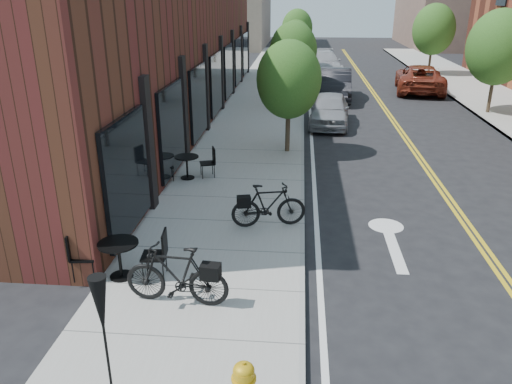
{
  "coord_description": "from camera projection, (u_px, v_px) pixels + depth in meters",
  "views": [
    {
      "loc": [
        -0.21,
        -8.01,
        5.32
      ],
      "look_at": [
        -1.16,
        2.75,
        1.0
      ],
      "focal_mm": 35.0,
      "sensor_mm": 36.0,
      "label": 1
    }
  ],
  "objects": [
    {
      "name": "bicycle_right",
      "position": [
        269.0,
        205.0,
        11.78
      ],
      "size": [
        1.84,
        0.87,
        1.07
      ],
      "primitive_type": "imported",
      "rotation": [
        0.0,
        0.0,
        1.79
      ],
      "color": "black",
      "rests_on": "sidewalk_near"
    },
    {
      "name": "tree_near_b",
      "position": [
        293.0,
        51.0,
        24.13
      ],
      "size": [
        2.3,
        2.3,
        3.98
      ],
      "color": "#382B1E",
      "rests_on": "sidewalk_near"
    },
    {
      "name": "tree_near_c",
      "position": [
        296.0,
        40.0,
        31.6
      ],
      "size": [
        2.1,
        2.1,
        3.67
      ],
      "color": "#382B1E",
      "rests_on": "sidewalk_near"
    },
    {
      "name": "ground",
      "position": [
        305.0,
        297.0,
        9.37
      ],
      "size": [
        120.0,
        120.0,
        0.0
      ],
      "primitive_type": "plane",
      "color": "black",
      "rests_on": "ground"
    },
    {
      "name": "sidewalk_near",
      "position": [
        251.0,
        143.0,
        18.76
      ],
      "size": [
        4.0,
        70.0,
        0.12
      ],
      "primitive_type": "cube",
      "color": "#9E9B93",
      "rests_on": "ground"
    },
    {
      "name": "tree_near_a",
      "position": [
        289.0,
        80.0,
        16.77
      ],
      "size": [
        2.2,
        2.2,
        3.81
      ],
      "color": "#382B1E",
      "rests_on": "sidewalk_near"
    },
    {
      "name": "parked_car_b",
      "position": [
        334.0,
        85.0,
        26.49
      ],
      "size": [
        1.94,
        4.93,
        1.6
      ],
      "primitive_type": "imported",
      "rotation": [
        0.0,
        0.0,
        -0.05
      ],
      "color": "black",
      "rests_on": "ground"
    },
    {
      "name": "parked_car_a",
      "position": [
        330.0,
        109.0,
        21.35
      ],
      "size": [
        1.94,
        4.13,
        1.37
      ],
      "primitive_type": "imported",
      "rotation": [
        0.0,
        0.0,
        -0.08
      ],
      "color": "#96979D",
      "rests_on": "ground"
    },
    {
      "name": "tree_far_c",
      "position": [
        434.0,
        29.0,
        33.43
      ],
      "size": [
        2.8,
        2.8,
        4.62
      ],
      "color": "#382B1E",
      "rests_on": "sidewalk_far"
    },
    {
      "name": "tree_far_b",
      "position": [
        499.0,
        47.0,
        22.33
      ],
      "size": [
        2.8,
        2.8,
        4.62
      ],
      "color": "#382B1E",
      "rests_on": "sidewalk_far"
    },
    {
      "name": "patio_umbrella",
      "position": [
        102.0,
        315.0,
        6.28
      ],
      "size": [
        0.32,
        0.32,
        1.98
      ],
      "color": "black",
      "rests_on": "sidewalk_near"
    },
    {
      "name": "bicycle_left",
      "position": [
        176.0,
        275.0,
        8.8
      ],
      "size": [
        1.93,
        0.69,
        1.14
      ],
      "primitive_type": "imported",
      "rotation": [
        0.0,
        0.0,
        -1.66
      ],
      "color": "black",
      "rests_on": "sidewalk_near"
    },
    {
      "name": "bistro_set_c",
      "position": [
        187.0,
        164.0,
        14.89
      ],
      "size": [
        1.7,
        0.93,
        0.9
      ],
      "rotation": [
        0.0,
        0.0,
        0.32
      ],
      "color": "black",
      "rests_on": "sidewalk_near"
    },
    {
      "name": "parked_car_far",
      "position": [
        420.0,
        78.0,
        28.63
      ],
      "size": [
        3.28,
        5.82,
        1.53
      ],
      "primitive_type": "imported",
      "rotation": [
        0.0,
        0.0,
        3.0
      ],
      "color": "maroon",
      "rests_on": "ground"
    },
    {
      "name": "tree_near_d",
      "position": [
        297.0,
        28.0,
        38.91
      ],
      "size": [
        2.4,
        2.4,
        4.11
      ],
      "color": "#382B1E",
      "rests_on": "sidewalk_near"
    },
    {
      "name": "building_near",
      "position": [
        156.0,
        38.0,
        21.55
      ],
      "size": [
        5.0,
        28.0,
        7.0
      ],
      "primitive_type": "cube",
      "color": "#4A2817",
      "rests_on": "ground"
    },
    {
      "name": "parked_car_c",
      "position": [
        323.0,
        63.0,
        34.69
      ],
      "size": [
        2.65,
        5.65,
        1.6
      ],
      "primitive_type": "imported",
      "rotation": [
        0.0,
        0.0,
        0.08
      ],
      "color": "#AAAAAF",
      "rests_on": "ground"
    },
    {
      "name": "bistro_set_b",
      "position": [
        119.0,
        255.0,
        9.64
      ],
      "size": [
        1.83,
        0.86,
        0.97
      ],
      "rotation": [
        0.0,
        0.0,
        0.1
      ],
      "color": "black",
      "rests_on": "sidewalk_near"
    }
  ]
}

